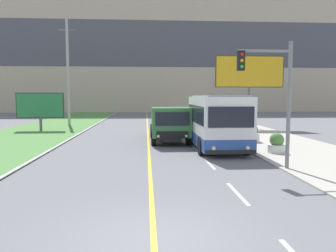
{
  "coord_description": "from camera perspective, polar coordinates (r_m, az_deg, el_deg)",
  "views": [
    {
      "loc": [
        -0.15,
        -6.85,
        3.1
      ],
      "look_at": [
        1.1,
        11.69,
        1.4
      ],
      "focal_mm": 35.0,
      "sensor_mm": 36.0,
      "label": 1
    }
  ],
  "objects": [
    {
      "name": "ground_plane",
      "position": [
        7.52,
        -2.51,
        -19.13
      ],
      "size": [
        300.0,
        300.0,
        0.0
      ],
      "primitive_type": "plane",
      "color": "slate"
    },
    {
      "name": "lane_marking_centre",
      "position": [
        10.23,
        -0.54,
        -12.38
      ],
      "size": [
        2.88,
        140.0,
        0.01
      ],
      "color": "gold",
      "rests_on": "ground_plane"
    },
    {
      "name": "apartment_block_background",
      "position": [
        67.23,
        -3.79,
        13.08
      ],
      "size": [
        80.0,
        8.04,
        24.6
      ],
      "color": "#BCAD93",
      "rests_on": "ground_plane"
    },
    {
      "name": "city_bus",
      "position": [
        19.02,
        8.63,
        0.61
      ],
      "size": [
        2.73,
        6.11,
        3.14
      ],
      "color": "white",
      "rests_on": "ground_plane"
    },
    {
      "name": "dump_truck",
      "position": [
        21.8,
        0.31,
        0.24
      ],
      "size": [
        2.52,
        6.95,
        2.38
      ],
      "color": "black",
      "rests_on": "ground_plane"
    },
    {
      "name": "utility_pole_far",
      "position": [
        36.71,
        -17.03,
        9.11
      ],
      "size": [
        1.8,
        0.28,
        11.35
      ],
      "color": "#9E9E99",
      "rests_on": "ground_plane"
    },
    {
      "name": "traffic_light_mast",
      "position": [
        14.2,
        17.84,
        6.24
      ],
      "size": [
        2.28,
        0.32,
        5.33
      ],
      "color": "slate",
      "rests_on": "ground_plane"
    },
    {
      "name": "billboard_large",
      "position": [
        32.31,
        14.01,
        8.87
      ],
      "size": [
        6.56,
        0.24,
        6.9
      ],
      "color": "#59595B",
      "rests_on": "ground_plane"
    },
    {
      "name": "billboard_small",
      "position": [
        31.3,
        -21.37,
        3.26
      ],
      "size": [
        4.15,
        0.24,
        3.41
      ],
      "color": "#59595B",
      "rests_on": "ground_plane"
    },
    {
      "name": "planter_round_near",
      "position": [
        18.46,
        18.41,
        -2.99
      ],
      "size": [
        0.94,
        0.94,
        1.07
      ],
      "color": "silver",
      "rests_on": "sidewalk_right"
    },
    {
      "name": "planter_round_second",
      "position": [
        22.43,
        14.38,
        -1.34
      ],
      "size": [
        1.02,
        1.02,
        1.18
      ],
      "color": "silver",
      "rests_on": "sidewalk_right"
    },
    {
      "name": "planter_round_third",
      "position": [
        26.48,
        11.45,
        -0.33
      ],
      "size": [
        0.98,
        0.98,
        1.14
      ],
      "color": "silver",
      "rests_on": "sidewalk_right"
    }
  ]
}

